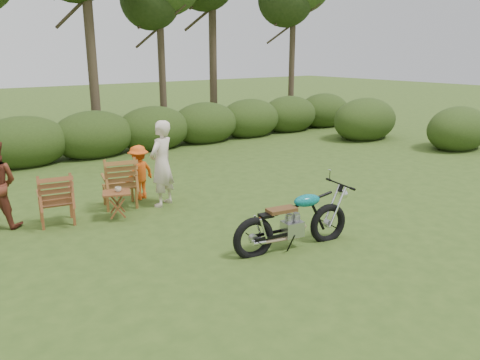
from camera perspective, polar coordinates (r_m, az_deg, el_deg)
ground at (r=7.53m, az=7.12°, el=-9.05°), size 80.00×80.00×0.00m
tree_line at (r=15.59m, az=-17.56°, el=17.35°), size 22.52×11.62×8.14m
motorcycle at (r=7.80m, az=6.32°, el=-8.14°), size 2.11×1.10×1.15m
lawn_chair_right at (r=10.00m, az=-14.30°, el=-3.15°), size 0.88×0.88×1.06m
lawn_chair_left at (r=9.40m, az=-21.26°, el=-4.96°), size 0.80×0.80×0.99m
side_table at (r=9.20m, az=-14.72°, el=-3.04°), size 0.65×0.60×0.54m
cup at (r=9.12m, az=-14.63°, el=-1.10°), size 0.15×0.15×0.09m
adult_a at (r=9.92m, az=-9.29°, el=-3.02°), size 0.77×0.68×1.78m
adult_b at (r=9.65m, az=-27.09°, el=-5.10°), size 0.99×0.94×1.62m
child at (r=10.43m, az=-12.02°, el=-2.23°), size 0.87×0.67×1.18m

